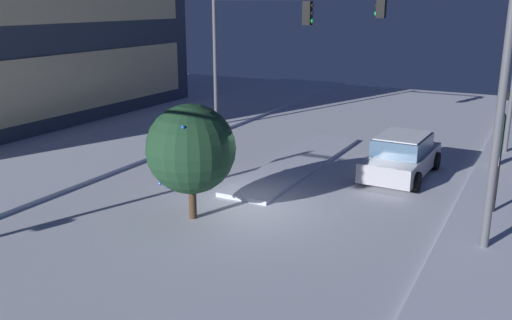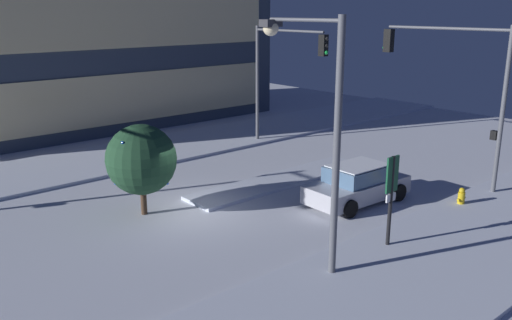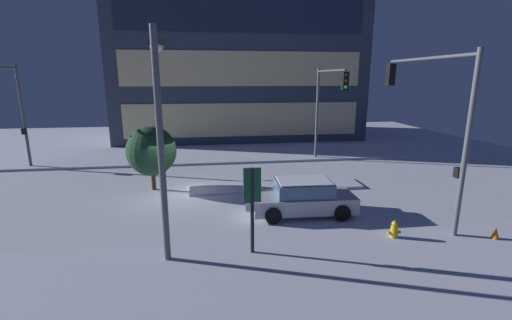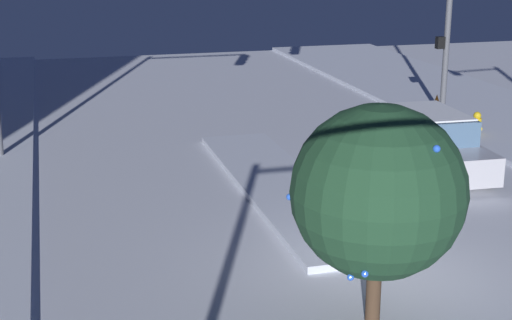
{
  "view_description": "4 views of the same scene",
  "coord_description": "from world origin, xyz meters",
  "px_view_note": "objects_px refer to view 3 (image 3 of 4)",
  "views": [
    {
      "loc": [
        -13.57,
        -7.66,
        5.96
      ],
      "look_at": [
        1.69,
        0.38,
        1.02
      ],
      "focal_mm": 38.9,
      "sensor_mm": 36.0,
      "label": 1
    },
    {
      "loc": [
        -10.43,
        -15.68,
        7.2
      ],
      "look_at": [
        4.0,
        0.77,
        1.05
      ],
      "focal_mm": 38.18,
      "sensor_mm": 36.0,
      "label": 2
    },
    {
      "loc": [
        1.52,
        -16.84,
        5.63
      ],
      "look_at": [
        3.86,
        -0.27,
        1.66
      ],
      "focal_mm": 24.23,
      "sensor_mm": 36.0,
      "label": 3
    },
    {
      "loc": [
        -10.83,
        5.2,
        5.51
      ],
      "look_at": [
        2.29,
        1.62,
        1.55
      ],
      "focal_mm": 54.3,
      "sensor_mm": 36.0,
      "label": 4
    }
  ],
  "objects_px": {
    "car_near": "(303,198)",
    "decorated_tree_median": "(151,151)",
    "construction_cone": "(495,235)",
    "parking_info_sign": "(252,201)",
    "fire_hydrant": "(394,231)",
    "traffic_light_corner_near_right": "(430,106)",
    "traffic_light_corner_far_left": "(6,101)",
    "street_lamp_arched": "(159,112)",
    "traffic_light_corner_far_right": "(327,98)"
  },
  "relations": [
    {
      "from": "car_near",
      "to": "decorated_tree_median",
      "type": "xyz_separation_m",
      "value": [
        -6.76,
        4.27,
        1.33
      ]
    },
    {
      "from": "traffic_light_corner_far_right",
      "to": "decorated_tree_median",
      "type": "xyz_separation_m",
      "value": [
        -10.45,
        -3.69,
        -2.38
      ]
    },
    {
      "from": "car_near",
      "to": "fire_hydrant",
      "type": "height_order",
      "value": "car_near"
    },
    {
      "from": "car_near",
      "to": "street_lamp_arched",
      "type": "distance_m",
      "value": 7.11
    },
    {
      "from": "car_near",
      "to": "traffic_light_corner_near_right",
      "type": "relative_size",
      "value": 0.67
    },
    {
      "from": "street_lamp_arched",
      "to": "construction_cone",
      "type": "relative_size",
      "value": 12.8
    },
    {
      "from": "traffic_light_corner_far_left",
      "to": "decorated_tree_median",
      "type": "height_order",
      "value": "traffic_light_corner_far_left"
    },
    {
      "from": "decorated_tree_median",
      "to": "parking_info_sign",
      "type": "bearing_deg",
      "value": -61.12
    },
    {
      "from": "parking_info_sign",
      "to": "car_near",
      "type": "bearing_deg",
      "value": -38.87
    },
    {
      "from": "traffic_light_corner_far_left",
      "to": "traffic_light_corner_far_right",
      "type": "bearing_deg",
      "value": 88.98
    },
    {
      "from": "construction_cone",
      "to": "street_lamp_arched",
      "type": "bearing_deg",
      "value": 175.4
    },
    {
      "from": "fire_hydrant",
      "to": "decorated_tree_median",
      "type": "distance_m",
      "value": 11.84
    },
    {
      "from": "fire_hydrant",
      "to": "parking_info_sign",
      "type": "xyz_separation_m",
      "value": [
        -5.1,
        -0.37,
        1.53
      ]
    },
    {
      "from": "traffic_light_corner_near_right",
      "to": "parking_info_sign",
      "type": "bearing_deg",
      "value": 108.08
    },
    {
      "from": "car_near",
      "to": "decorated_tree_median",
      "type": "height_order",
      "value": "decorated_tree_median"
    },
    {
      "from": "parking_info_sign",
      "to": "decorated_tree_median",
      "type": "distance_m",
      "value": 8.62
    },
    {
      "from": "fire_hydrant",
      "to": "construction_cone",
      "type": "xyz_separation_m",
      "value": [
        3.47,
        -0.6,
        -0.09
      ]
    },
    {
      "from": "traffic_light_corner_far_right",
      "to": "construction_cone",
      "type": "relative_size",
      "value": 11.42
    },
    {
      "from": "traffic_light_corner_near_right",
      "to": "traffic_light_corner_far_left",
      "type": "distance_m",
      "value": 22.0
    },
    {
      "from": "traffic_light_corner_far_right",
      "to": "traffic_light_corner_far_left",
      "type": "height_order",
      "value": "traffic_light_corner_far_left"
    },
    {
      "from": "traffic_light_corner_far_left",
      "to": "street_lamp_arched",
      "type": "bearing_deg",
      "value": 42.3
    },
    {
      "from": "car_near",
      "to": "parking_info_sign",
      "type": "bearing_deg",
      "value": -126.08
    },
    {
      "from": "car_near",
      "to": "construction_cone",
      "type": "bearing_deg",
      "value": -28.14
    },
    {
      "from": "traffic_light_corner_far_right",
      "to": "street_lamp_arched",
      "type": "relative_size",
      "value": 0.89
    },
    {
      "from": "fire_hydrant",
      "to": "traffic_light_corner_near_right",
      "type": "bearing_deg",
      "value": 42.15
    },
    {
      "from": "traffic_light_corner_far_right",
      "to": "parking_info_sign",
      "type": "distance_m",
      "value": 13.12
    },
    {
      "from": "traffic_light_corner_far_right",
      "to": "traffic_light_corner_near_right",
      "type": "xyz_separation_m",
      "value": [
        1.06,
        -8.84,
        0.15
      ]
    },
    {
      "from": "decorated_tree_median",
      "to": "traffic_light_corner_far_right",
      "type": "bearing_deg",
      "value": 19.42
    },
    {
      "from": "car_near",
      "to": "fire_hydrant",
      "type": "xyz_separation_m",
      "value": [
        2.51,
        -2.91,
        -0.35
      ]
    },
    {
      "from": "fire_hydrant",
      "to": "construction_cone",
      "type": "height_order",
      "value": "fire_hydrant"
    },
    {
      "from": "car_near",
      "to": "traffic_light_corner_far_right",
      "type": "distance_m",
      "value": 9.53
    },
    {
      "from": "car_near",
      "to": "traffic_light_corner_far_right",
      "type": "bearing_deg",
      "value": 67.39
    },
    {
      "from": "traffic_light_corner_far_left",
      "to": "decorated_tree_median",
      "type": "bearing_deg",
      "value": 64.66
    },
    {
      "from": "street_lamp_arched",
      "to": "construction_cone",
      "type": "height_order",
      "value": "street_lamp_arched"
    },
    {
      "from": "traffic_light_corner_far_left",
      "to": "decorated_tree_median",
      "type": "xyz_separation_m",
      "value": [
        8.49,
        -4.02,
        -2.34
      ]
    },
    {
      "from": "decorated_tree_median",
      "to": "car_near",
      "type": "bearing_deg",
      "value": -32.3
    },
    {
      "from": "traffic_light_corner_far_left",
      "to": "traffic_light_corner_near_right",
      "type": "bearing_deg",
      "value": 65.36
    },
    {
      "from": "traffic_light_corner_far_right",
      "to": "fire_hydrant",
      "type": "relative_size",
      "value": 8.33
    },
    {
      "from": "traffic_light_corner_far_right",
      "to": "decorated_tree_median",
      "type": "bearing_deg",
      "value": -70.58
    },
    {
      "from": "traffic_light_corner_far_left",
      "to": "parking_info_sign",
      "type": "height_order",
      "value": "traffic_light_corner_far_left"
    },
    {
      "from": "traffic_light_corner_near_right",
      "to": "traffic_light_corner_far_left",
      "type": "relative_size",
      "value": 1.03
    },
    {
      "from": "traffic_light_corner_far_right",
      "to": "traffic_light_corner_far_left",
      "type": "distance_m",
      "value": 18.95
    },
    {
      "from": "street_lamp_arched",
      "to": "decorated_tree_median",
      "type": "relative_size",
      "value": 2.14
    },
    {
      "from": "fire_hydrant",
      "to": "decorated_tree_median",
      "type": "relative_size",
      "value": 0.23
    },
    {
      "from": "traffic_light_corner_near_right",
      "to": "street_lamp_arched",
      "type": "xyz_separation_m",
      "value": [
        -10.09,
        -1.72,
        0.06
      ]
    },
    {
      "from": "car_near",
      "to": "construction_cone",
      "type": "relative_size",
      "value": 8.05
    },
    {
      "from": "traffic_light_corner_far_left",
      "to": "construction_cone",
      "type": "xyz_separation_m",
      "value": [
        21.22,
        -11.81,
        -4.1
      ]
    },
    {
      "from": "traffic_light_corner_far_right",
      "to": "street_lamp_arched",
      "type": "bearing_deg",
      "value": -40.55
    },
    {
      "from": "traffic_light_corner_far_right",
      "to": "traffic_light_corner_far_left",
      "type": "xyz_separation_m",
      "value": [
        -18.94,
        0.34,
        -0.04
      ]
    },
    {
      "from": "traffic_light_corner_near_right",
      "to": "fire_hydrant",
      "type": "distance_m",
      "value": 5.18
    }
  ]
}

